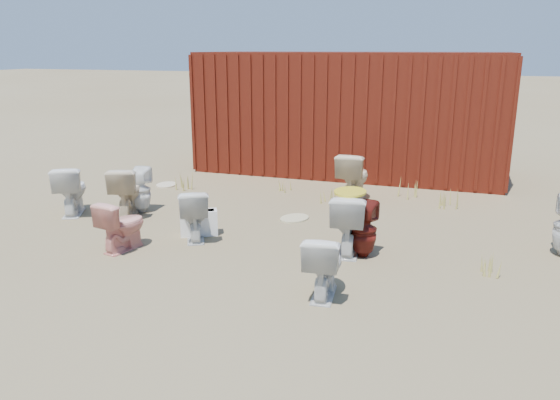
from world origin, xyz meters
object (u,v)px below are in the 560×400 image
(shipping_container, at_px, (351,112))
(toilet_front_pink, at_px, (122,225))
(toilet_front_e, at_px, (324,265))
(toilet_back_beige_right, at_px, (353,177))
(toilet_back_beige_left, at_px, (127,191))
(toilet_back_yellowlid, at_px, (349,223))
(loose_tank, at_px, (199,223))
(toilet_front_c, at_px, (194,214))
(toilet_front_maroon, at_px, (364,230))
(toilet_front_a, at_px, (71,190))
(toilet_back_a, at_px, (140,190))

(shipping_container, relative_size, toilet_front_pink, 9.24)
(toilet_front_e, height_order, toilet_back_beige_right, toilet_back_beige_right)
(toilet_front_e, xyz_separation_m, toilet_back_beige_left, (-3.52, 1.79, 0.04))
(toilet_back_yellowlid, bearing_deg, loose_tank, -6.38)
(toilet_back_beige_left, height_order, loose_tank, toilet_back_beige_left)
(shipping_container, bearing_deg, toilet_back_beige_right, -77.10)
(toilet_front_c, height_order, toilet_front_e, toilet_front_c)
(toilet_front_pink, bearing_deg, toilet_front_c, -123.52)
(toilet_back_beige_left, distance_m, toilet_back_yellowlid, 3.55)
(toilet_front_pink, bearing_deg, shipping_container, -95.22)
(shipping_container, bearing_deg, toilet_front_pink, -107.61)
(shipping_container, relative_size, toilet_back_yellowlid, 7.76)
(shipping_container, bearing_deg, loose_tank, -103.11)
(toilet_front_pink, height_order, loose_tank, toilet_front_pink)
(shipping_container, xyz_separation_m, toilet_front_c, (-1.10, -4.93, -0.85))
(toilet_front_c, distance_m, toilet_back_yellowlid, 2.06)
(shipping_container, bearing_deg, toilet_back_beige_left, -120.84)
(toilet_front_pink, xyz_separation_m, toilet_front_c, (0.67, 0.65, 0.02))
(toilet_front_maroon, relative_size, toilet_back_yellowlid, 0.90)
(toilet_front_pink, bearing_deg, toilet_back_beige_right, -113.40)
(toilet_front_a, relative_size, toilet_back_beige_right, 0.93)
(toilet_front_maroon, bearing_deg, toilet_front_c, 5.95)
(toilet_front_maroon, distance_m, toilet_back_beige_right, 2.56)
(toilet_back_beige_left, bearing_deg, toilet_back_a, -133.22)
(toilet_front_pink, relative_size, toilet_back_yellowlid, 0.84)
(toilet_back_beige_left, distance_m, toilet_back_beige_right, 3.64)
(toilet_back_beige_right, distance_m, toilet_back_yellowlid, 2.44)
(shipping_container, distance_m, toilet_front_e, 6.21)
(loose_tank, bearing_deg, toilet_back_a, 124.70)
(toilet_front_a, distance_m, toilet_back_a, 1.04)
(toilet_back_yellowlid, bearing_deg, toilet_front_c, -2.07)
(toilet_front_e, distance_m, toilet_back_a, 3.97)
(toilet_front_e, bearing_deg, toilet_back_beige_right, -89.02)
(toilet_front_c, height_order, toilet_back_beige_left, toilet_back_beige_left)
(toilet_front_a, distance_m, toilet_front_c, 2.36)
(toilet_front_a, xyz_separation_m, toilet_front_e, (4.38, -1.59, -0.04))
(toilet_back_a, relative_size, toilet_back_beige_left, 0.93)
(toilet_back_a, bearing_deg, shipping_container, -130.72)
(toilet_back_a, height_order, toilet_back_beige_left, toilet_back_beige_left)
(toilet_back_beige_right, bearing_deg, toilet_front_maroon, 107.49)
(toilet_front_c, bearing_deg, toilet_front_e, 123.15)
(toilet_front_maroon, xyz_separation_m, toilet_back_beige_right, (-0.62, 2.49, 0.06))
(loose_tank, bearing_deg, toilet_back_yellowlid, -28.10)
(toilet_front_c, xyz_separation_m, toilet_front_maroon, (2.26, 0.07, -0.00))
(toilet_back_a, bearing_deg, toilet_front_c, 138.39)
(toilet_front_pink, relative_size, toilet_back_a, 0.92)
(toilet_front_a, relative_size, toilet_front_c, 1.09)
(toilet_front_pink, distance_m, toilet_front_maroon, 3.02)
(toilet_back_beige_right, bearing_deg, toilet_front_e, 99.98)
(shipping_container, relative_size, loose_tank, 12.00)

